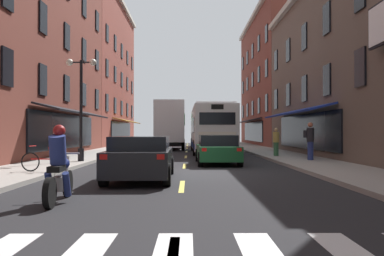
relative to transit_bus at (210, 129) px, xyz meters
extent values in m
cube|color=black|center=(-1.72, -13.75, -1.78)|extent=(34.80, 80.00, 0.10)
cube|color=#DBCC4C|center=(-1.72, -17.25, -1.72)|extent=(0.14, 2.40, 0.01)
cube|color=#DBCC4C|center=(-1.72, -10.75, -1.72)|extent=(0.14, 2.40, 0.01)
cube|color=#DBCC4C|center=(-1.72, -4.25, -1.72)|extent=(0.14, 2.40, 0.01)
cube|color=#DBCC4C|center=(-1.72, 2.25, -1.72)|extent=(0.14, 2.40, 0.01)
cube|color=#DBCC4C|center=(-1.72, 8.75, -1.72)|extent=(0.14, 2.40, 0.01)
cube|color=#DBCC4C|center=(-1.72, 15.25, -1.72)|extent=(0.14, 2.40, 0.01)
cube|color=#DBCC4C|center=(-1.72, 21.75, -1.72)|extent=(0.14, 2.40, 0.01)
cube|color=gray|center=(-7.62, -13.75, -1.66)|extent=(3.00, 80.00, 0.14)
cube|color=gray|center=(4.18, -13.75, -1.66)|extent=(3.00, 80.00, 0.14)
cube|color=brown|center=(-13.12, -3.75, 6.15)|extent=(8.00, 19.90, 15.75)
cube|color=black|center=(-9.08, -3.75, -0.18)|extent=(0.10, 12.00, 2.10)
cube|color=black|center=(-8.37, -3.75, 1.02)|extent=(1.38, 11.20, 0.44)
cube|color=black|center=(-9.08, -11.75, 2.47)|extent=(0.10, 1.00, 1.60)
cube|color=black|center=(-9.08, -7.75, 2.47)|extent=(0.10, 1.00, 1.60)
cube|color=black|center=(-9.08, -3.75, 2.47)|extent=(0.10, 1.00, 1.60)
cube|color=black|center=(-9.08, 0.25, 2.47)|extent=(0.10, 1.00, 1.60)
cube|color=black|center=(-9.08, 4.25, 2.47)|extent=(0.10, 1.00, 1.60)
cube|color=black|center=(-9.08, -7.75, 5.67)|extent=(0.10, 1.00, 1.60)
cube|color=black|center=(-9.08, -3.75, 5.67)|extent=(0.10, 1.00, 1.60)
cube|color=black|center=(-9.08, 0.25, 5.67)|extent=(0.10, 1.00, 1.60)
cube|color=black|center=(-9.08, 4.25, 5.67)|extent=(0.10, 1.00, 1.60)
cube|color=black|center=(-9.08, 0.25, 8.87)|extent=(0.10, 1.00, 1.60)
cube|color=black|center=(-9.08, 4.25, 8.87)|extent=(0.10, 1.00, 1.60)
cube|color=brown|center=(-13.12, 16.25, 6.42)|extent=(8.00, 19.90, 16.30)
cube|color=#B2AD9E|center=(-9.02, 16.25, 14.22)|extent=(0.44, 19.40, 0.40)
cube|color=black|center=(-9.08, 16.25, -0.18)|extent=(0.10, 12.00, 2.10)
cube|color=brown|center=(-8.37, 16.25, 1.02)|extent=(1.38, 11.20, 0.44)
cube|color=black|center=(-9.08, 8.25, 2.47)|extent=(0.10, 1.00, 1.60)
cube|color=black|center=(-9.08, 12.25, 2.47)|extent=(0.10, 1.00, 1.60)
cube|color=black|center=(-9.08, 16.25, 2.47)|extent=(0.10, 1.00, 1.60)
cube|color=black|center=(-9.08, 20.25, 2.47)|extent=(0.10, 1.00, 1.60)
cube|color=black|center=(-9.08, 24.25, 2.47)|extent=(0.10, 1.00, 1.60)
cube|color=black|center=(-9.08, 8.25, 5.67)|extent=(0.10, 1.00, 1.60)
cube|color=black|center=(-9.08, 12.25, 5.67)|extent=(0.10, 1.00, 1.60)
cube|color=black|center=(-9.08, 16.25, 5.67)|extent=(0.10, 1.00, 1.60)
cube|color=black|center=(-9.08, 20.25, 5.67)|extent=(0.10, 1.00, 1.60)
cube|color=black|center=(-9.08, 24.25, 5.67)|extent=(0.10, 1.00, 1.60)
cube|color=black|center=(-9.08, 8.25, 8.87)|extent=(0.10, 1.00, 1.60)
cube|color=black|center=(-9.08, 12.25, 8.87)|extent=(0.10, 1.00, 1.60)
cube|color=black|center=(-9.08, 16.25, 8.87)|extent=(0.10, 1.00, 1.60)
cube|color=black|center=(-9.08, 20.25, 8.87)|extent=(0.10, 1.00, 1.60)
cube|color=black|center=(-9.08, 24.25, 8.87)|extent=(0.10, 1.00, 1.60)
cube|color=brown|center=(9.68, -3.75, 3.70)|extent=(8.00, 19.90, 10.86)
cube|color=black|center=(5.64, -3.75, -0.18)|extent=(0.10, 12.00, 2.10)
cube|color=navy|center=(4.93, -3.75, 1.02)|extent=(1.38, 11.20, 0.44)
cube|color=black|center=(5.64, -11.75, 2.47)|extent=(0.10, 1.00, 1.60)
cube|color=black|center=(5.64, -7.75, 2.47)|extent=(0.10, 1.00, 1.60)
cube|color=black|center=(5.64, -3.75, 2.47)|extent=(0.10, 1.00, 1.60)
cube|color=black|center=(5.64, 0.25, 2.47)|extent=(0.10, 1.00, 1.60)
cube|color=black|center=(5.64, 4.25, 2.47)|extent=(0.10, 1.00, 1.60)
cube|color=black|center=(5.64, -7.75, 5.67)|extent=(0.10, 1.00, 1.60)
cube|color=black|center=(5.64, -3.75, 5.67)|extent=(0.10, 1.00, 1.60)
cube|color=black|center=(5.64, 0.25, 5.67)|extent=(0.10, 1.00, 1.60)
cube|color=black|center=(5.64, 4.25, 5.67)|extent=(0.10, 1.00, 1.60)
cube|color=brown|center=(9.68, 16.25, 5.55)|extent=(8.00, 19.90, 14.56)
cube|color=#B2AD9E|center=(5.58, 16.25, 12.49)|extent=(0.44, 19.40, 0.40)
cube|color=black|center=(5.64, 16.25, -0.18)|extent=(0.10, 12.00, 2.10)
cube|color=black|center=(4.93, 16.25, 1.02)|extent=(1.38, 11.20, 0.44)
cube|color=black|center=(5.64, 8.25, 2.47)|extent=(0.10, 1.00, 1.60)
cube|color=black|center=(5.64, 12.25, 2.47)|extent=(0.10, 1.00, 1.60)
cube|color=black|center=(5.64, 16.25, 2.47)|extent=(0.10, 1.00, 1.60)
cube|color=black|center=(5.64, 20.25, 2.47)|extent=(0.10, 1.00, 1.60)
cube|color=black|center=(5.64, 24.25, 2.47)|extent=(0.10, 1.00, 1.60)
cube|color=black|center=(5.64, 8.25, 5.67)|extent=(0.10, 1.00, 1.60)
cube|color=black|center=(5.64, 12.25, 5.67)|extent=(0.10, 1.00, 1.60)
cube|color=black|center=(5.64, 16.25, 5.67)|extent=(0.10, 1.00, 1.60)
cube|color=black|center=(5.64, 20.25, 5.67)|extent=(0.10, 1.00, 1.60)
cube|color=black|center=(5.64, 24.25, 5.67)|extent=(0.10, 1.00, 1.60)
cube|color=black|center=(5.64, 8.25, 8.87)|extent=(0.10, 1.00, 1.60)
cube|color=black|center=(5.64, 12.25, 8.87)|extent=(0.10, 1.00, 1.60)
cube|color=black|center=(5.64, 16.25, 8.87)|extent=(0.10, 1.00, 1.60)
cube|color=black|center=(5.64, 20.25, 8.87)|extent=(0.10, 1.00, 1.60)
cube|color=black|center=(5.64, 24.25, 8.87)|extent=(0.10, 1.00, 1.60)
cube|color=silver|center=(0.00, -0.06, 0.03)|extent=(2.72, 11.53, 2.80)
cube|color=silver|center=(0.00, -0.06, 1.49)|extent=(2.50, 10.32, 0.16)
cube|color=black|center=(0.00, 0.24, 0.23)|extent=(2.72, 9.13, 0.96)
cube|color=#193899|center=(0.00, -0.06, -1.13)|extent=(2.74, 11.13, 0.36)
cube|color=black|center=(-0.08, 5.65, 0.23)|extent=(2.25, 0.15, 1.10)
cube|color=black|center=(0.08, -5.76, 0.54)|extent=(2.05, 0.15, 0.70)
cube|color=silver|center=(0.08, -5.77, -0.53)|extent=(2.15, 0.13, 0.64)
cube|color=black|center=(0.08, -5.77, 1.21)|extent=(0.70, 0.11, 0.28)
cube|color=red|center=(-1.01, -5.80, -1.03)|extent=(0.20, 0.08, 0.28)
cube|color=red|center=(1.18, -5.77, -1.03)|extent=(0.20, 0.08, 0.28)
cylinder|color=black|center=(-1.23, 3.67, -1.23)|extent=(0.31, 1.00, 1.00)
cylinder|color=black|center=(1.12, 3.71, -1.23)|extent=(0.31, 1.00, 1.00)
cylinder|color=black|center=(-1.13, -3.32, -1.23)|extent=(0.31, 1.00, 1.00)
cylinder|color=black|center=(1.22, -3.28, -1.23)|extent=(0.31, 1.00, 1.00)
cube|color=#B21E19|center=(-3.21, 9.06, -0.18)|extent=(2.35, 2.51, 2.40)
cube|color=black|center=(-3.23, 10.25, 0.67)|extent=(2.00, 0.14, 0.80)
cube|color=silver|center=(-3.13, 5.09, 0.64)|extent=(2.50, 5.52, 3.33)
cube|color=#196633|center=(-1.91, 5.11, 0.80)|extent=(0.12, 3.28, 0.90)
cube|color=black|center=(-3.15, 6.32, -1.18)|extent=(2.04, 7.57, 0.24)
cylinder|color=black|center=(-4.30, 8.84, -1.28)|extent=(0.30, 0.91, 0.90)
cylinder|color=black|center=(-2.10, 8.88, -1.28)|extent=(0.30, 0.91, 0.90)
cylinder|color=black|center=(-4.22, 4.24, -1.28)|extent=(0.30, 0.91, 0.90)
cylinder|color=black|center=(-2.02, 4.29, -1.28)|extent=(0.30, 0.91, 0.90)
cube|color=#144723|center=(-0.20, -9.56, -1.17)|extent=(1.88, 4.50, 0.63)
cube|color=black|center=(-0.20, -9.74, -0.63)|extent=(1.69, 2.44, 0.52)
cube|color=red|center=(-0.89, -11.79, -0.96)|extent=(0.20, 0.06, 0.14)
cube|color=red|center=(0.56, -11.77, -0.96)|extent=(0.20, 0.06, 0.14)
cylinder|color=black|center=(-1.08, -8.04, -1.41)|extent=(0.23, 0.64, 0.64)
cylinder|color=black|center=(0.64, -8.02, -1.41)|extent=(0.23, 0.64, 0.64)
cylinder|color=black|center=(-1.03, -11.11, -1.41)|extent=(0.23, 0.64, 0.64)
cylinder|color=black|center=(0.68, -11.09, -1.41)|extent=(0.23, 0.64, 0.64)
cube|color=black|center=(-3.03, -15.67, -1.13)|extent=(1.90, 4.59, 0.72)
cube|color=black|center=(-3.03, -15.85, -0.58)|extent=(1.71, 2.49, 0.44)
cube|color=red|center=(-3.74, -17.94, -0.87)|extent=(0.20, 0.06, 0.14)
cube|color=red|center=(-2.26, -17.92, -0.87)|extent=(0.20, 0.06, 0.14)
cylinder|color=black|center=(-3.93, -14.10, -1.41)|extent=(0.23, 0.64, 0.64)
cylinder|color=black|center=(-2.19, -14.08, -1.41)|extent=(0.23, 0.64, 0.64)
cylinder|color=black|center=(-3.88, -17.27, -1.41)|extent=(0.23, 0.64, 0.64)
cylinder|color=black|center=(-2.14, -17.24, -1.41)|extent=(0.23, 0.64, 0.64)
cube|color=maroon|center=(-2.99, 15.50, -1.14)|extent=(1.87, 4.56, 0.70)
cube|color=black|center=(-2.98, 15.32, -0.57)|extent=(1.68, 2.47, 0.50)
cube|color=red|center=(-3.68, 13.24, -0.89)|extent=(0.20, 0.06, 0.14)
cube|color=red|center=(-2.23, 13.27, -0.89)|extent=(0.20, 0.06, 0.14)
cylinder|color=black|center=(-3.86, 17.06, -1.41)|extent=(0.23, 0.64, 0.64)
cylinder|color=black|center=(-2.15, 17.08, -1.41)|extent=(0.23, 0.64, 0.64)
cylinder|color=black|center=(-3.82, 13.92, -1.41)|extent=(0.23, 0.64, 0.64)
cylinder|color=black|center=(-2.11, 13.95, -1.41)|extent=(0.23, 0.64, 0.64)
cylinder|color=black|center=(-4.34, -19.02, -1.42)|extent=(0.14, 0.62, 0.62)
cylinder|color=black|center=(-4.25, -20.46, -1.42)|extent=(0.16, 0.63, 0.62)
cylinder|color=#B2B2B7|center=(-4.33, -19.14, -1.12)|extent=(0.09, 0.33, 0.68)
ellipsoid|color=navy|center=(-4.30, -19.56, -0.92)|extent=(0.35, 0.58, 0.28)
cube|color=black|center=(-4.28, -19.96, -0.99)|extent=(0.29, 0.57, 0.12)
cube|color=#B2B2B7|center=(-4.29, -19.74, -1.33)|extent=(0.26, 0.41, 0.30)
cylinder|color=#B2B2B7|center=(-4.32, -19.24, -0.71)|extent=(0.62, 0.08, 0.04)
cylinder|color=navy|center=(-4.28, -19.89, -0.60)|extent=(0.37, 0.48, 0.66)
sphere|color=maroon|center=(-4.29, -19.78, -0.20)|extent=(0.26, 0.26, 0.26)
cylinder|color=navy|center=(-4.47, -19.87, -1.33)|extent=(0.16, 0.37, 0.56)
cylinder|color=navy|center=(-4.11, -19.85, -1.33)|extent=(0.16, 0.37, 0.56)
torus|color=black|center=(-7.02, -14.48, -1.26)|extent=(0.67, 0.09, 0.66)
torus|color=black|center=(-5.97, -14.56, -1.26)|extent=(0.67, 0.09, 0.66)
cylinder|color=red|center=(-6.49, -14.52, -1.16)|extent=(1.00, 0.11, 0.04)
cylinder|color=red|center=(-6.31, -14.53, -0.98)|extent=(0.14, 0.05, 0.50)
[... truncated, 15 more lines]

